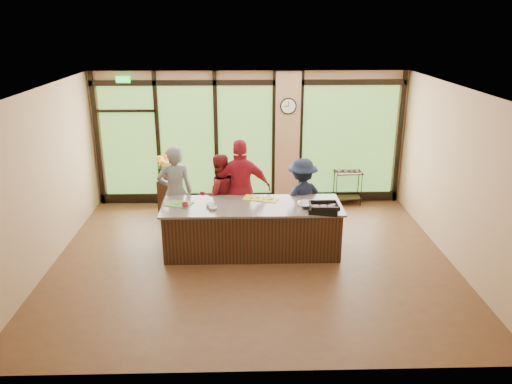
{
  "coord_description": "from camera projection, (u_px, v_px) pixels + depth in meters",
  "views": [
    {
      "loc": [
        -0.16,
        -8.01,
        4.07
      ],
      "look_at": [
        0.07,
        0.4,
        1.13
      ],
      "focal_mm": 35.0,
      "sensor_mm": 36.0,
      "label": 1
    }
  ],
  "objects": [
    {
      "name": "flower_stand",
      "position": [
        169.0,
        197.0,
        10.75
      ],
      "size": [
        0.42,
        0.42,
        0.84
      ],
      "primitive_type": "cube",
      "rotation": [
        0.0,
        0.0,
        -0.0
      ],
      "color": "#331C11",
      "rests_on": "floor"
    },
    {
      "name": "cutting_board_center",
      "position": [
        254.0,
        198.0,
        9.21
      ],
      "size": [
        0.46,
        0.39,
        0.01
      ],
      "primitive_type": "cube",
      "rotation": [
        0.0,
        0.0,
        -0.26
      ],
      "color": "gold",
      "rests_on": "countertop"
    },
    {
      "name": "bar_cart",
      "position": [
        348.0,
        183.0,
        11.39
      ],
      "size": [
        0.64,
        0.4,
        0.85
      ],
      "rotation": [
        0.0,
        0.0,
        0.07
      ],
      "color": "#331C11",
      "rests_on": "floor"
    },
    {
      "name": "island_base",
      "position": [
        252.0,
        230.0,
        9.05
      ],
      "size": [
        3.1,
        1.0,
        0.88
      ],
      "primitive_type": "cube",
      "color": "#331C11",
      "rests_on": "floor"
    },
    {
      "name": "cutting_board_left",
      "position": [
        179.0,
        204.0,
        8.91
      ],
      "size": [
        0.53,
        0.46,
        0.01
      ],
      "primitive_type": "cube",
      "rotation": [
        0.0,
        0.0,
        -0.36
      ],
      "color": "green",
      "rests_on": "countertop"
    },
    {
      "name": "cook_left",
      "position": [
        175.0,
        193.0,
        9.5
      ],
      "size": [
        0.74,
        0.56,
        1.84
      ],
      "primitive_type": "imported",
      "rotation": [
        0.0,
        0.0,
        3.33
      ],
      "color": "slate",
      "rests_on": "floor"
    },
    {
      "name": "right_wall",
      "position": [
        457.0,
        177.0,
        8.51
      ],
      "size": [
        0.0,
        6.0,
        6.0
      ],
      "primitive_type": "plane",
      "rotation": [
        1.57,
        0.0,
        -1.57
      ],
      "color": "tan",
      "rests_on": "floor"
    },
    {
      "name": "prep_bowl_far",
      "position": [
        271.0,
        198.0,
        9.17
      ],
      "size": [
        0.15,
        0.15,
        0.03
      ],
      "primitive_type": "imported",
      "rotation": [
        0.0,
        0.0,
        -0.36
      ],
      "color": "white",
      "rests_on": "countertop"
    },
    {
      "name": "cook_midleft",
      "position": [
        219.0,
        196.0,
        9.64
      ],
      "size": [
        0.97,
        0.87,
        1.65
      ],
      "primitive_type": "imported",
      "rotation": [
        0.0,
        0.0,
        3.51
      ],
      "color": "maroon",
      "rests_on": "floor"
    },
    {
      "name": "flower_vase",
      "position": [
        167.0,
        172.0,
        10.57
      ],
      "size": [
        0.34,
        0.34,
        0.27
      ],
      "primitive_type": "imported",
      "rotation": [
        0.0,
        0.0,
        -0.4
      ],
      "color": "olive",
      "rests_on": "flower_stand"
    },
    {
      "name": "floor",
      "position": [
        252.0,
        259.0,
        8.91
      ],
      "size": [
        7.0,
        7.0,
        0.0
      ],
      "primitive_type": "plane",
      "color": "#50301C",
      "rests_on": "ground"
    },
    {
      "name": "ceiling",
      "position": [
        252.0,
        89.0,
        7.92
      ],
      "size": [
        7.0,
        7.0,
        0.0
      ],
      "primitive_type": "plane",
      "rotation": [
        3.14,
        0.0,
        0.0
      ],
      "color": "white",
      "rests_on": "back_wall"
    },
    {
      "name": "left_wall",
      "position": [
        43.0,
        181.0,
        8.32
      ],
      "size": [
        0.0,
        6.0,
        6.0
      ],
      "primitive_type": "plane",
      "rotation": [
        1.57,
        0.0,
        1.57
      ],
      "color": "tan",
      "rests_on": "floor"
    },
    {
      "name": "cook_midright",
      "position": [
        241.0,
        189.0,
        9.56
      ],
      "size": [
        1.16,
        0.52,
        1.94
      ],
      "primitive_type": "imported",
      "rotation": [
        0.0,
        0.0,
        3.18
      ],
      "color": "maroon",
      "rests_on": "floor"
    },
    {
      "name": "back_wall",
      "position": [
        250.0,
        139.0,
        11.24
      ],
      "size": [
        7.0,
        0.0,
        7.0
      ],
      "primitive_type": "plane",
      "rotation": [
        1.57,
        0.0,
        0.0
      ],
      "color": "tan",
      "rests_on": "floor"
    },
    {
      "name": "cook_right",
      "position": [
        302.0,
        198.0,
        9.6
      ],
      "size": [
        1.17,
        0.96,
        1.58
      ],
      "primitive_type": "imported",
      "rotation": [
        0.0,
        0.0,
        3.57
      ],
      "color": "#171D33",
      "rests_on": "floor"
    },
    {
      "name": "prep_bowl_mid",
      "position": [
        213.0,
        208.0,
        8.67
      ],
      "size": [
        0.16,
        0.16,
        0.05
      ],
      "primitive_type": "imported",
      "rotation": [
        0.0,
        0.0,
        -0.06
      ],
      "color": "white",
      "rests_on": "countertop"
    },
    {
      "name": "red_ramekin",
      "position": [
        185.0,
        205.0,
        8.76
      ],
      "size": [
        0.13,
        0.13,
        0.09
      ],
      "primitive_type": "imported",
      "rotation": [
        0.0,
        0.0,
        -0.24
      ],
      "color": "red",
      "rests_on": "countertop"
    },
    {
      "name": "mixing_bowl",
      "position": [
        307.0,
        205.0,
        8.78
      ],
      "size": [
        0.36,
        0.36,
        0.08
      ],
      "primitive_type": "imported",
      "rotation": [
        0.0,
        0.0,
        0.08
      ],
      "color": "silver",
      "rests_on": "countertop"
    },
    {
      "name": "roasting_pan",
      "position": [
        324.0,
        210.0,
        8.55
      ],
      "size": [
        0.56,
        0.49,
        0.09
      ],
      "primitive_type": "cube",
      "rotation": [
        0.0,
        0.0,
        -0.25
      ],
      "color": "black",
      "rests_on": "countertop"
    },
    {
      "name": "prep_bowl_near",
      "position": [
        210.0,
        205.0,
        8.82
      ],
      "size": [
        0.2,
        0.2,
        0.05
      ],
      "primitive_type": "imported",
      "rotation": [
        0.0,
        0.0,
        0.34
      ],
      "color": "white",
      "rests_on": "countertop"
    },
    {
      "name": "countertop",
      "position": [
        252.0,
        206.0,
        8.9
      ],
      "size": [
        3.2,
        1.1,
        0.04
      ],
      "primitive_type": "cube",
      "color": "gray",
      "rests_on": "island_base"
    },
    {
      "name": "window_wall",
      "position": [
        257.0,
        144.0,
        11.24
      ],
      "size": [
        6.9,
        0.12,
        3.0
      ],
      "color": "tan",
      "rests_on": "floor"
    },
    {
      "name": "wall_clock",
      "position": [
        288.0,
        106.0,
        10.89
      ],
      "size": [
        0.36,
        0.04,
        0.36
      ],
      "color": "black",
      "rests_on": "window_wall"
    },
    {
      "name": "cutting_board_right",
      "position": [
        267.0,
        199.0,
        9.14
      ],
      "size": [
        0.46,
        0.4,
        0.01
      ],
      "primitive_type": "cube",
      "rotation": [
        0.0,
        0.0,
        -0.35
      ],
      "color": "gold",
      "rests_on": "countertop"
    }
  ]
}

